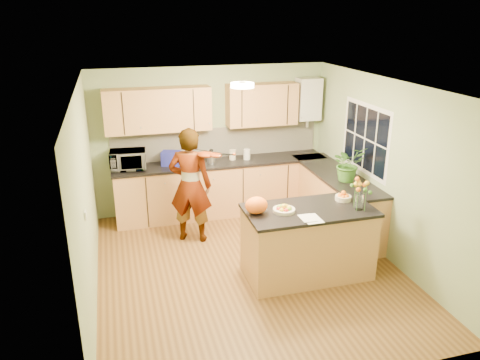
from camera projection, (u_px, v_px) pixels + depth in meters
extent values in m
plane|color=brown|center=(248.00, 268.00, 6.45)|extent=(4.50, 4.50, 0.00)
cube|color=white|center=(249.00, 85.00, 5.60)|extent=(4.00, 4.50, 0.02)
cube|color=gray|center=(211.00, 140.00, 8.06)|extent=(4.00, 0.02, 2.50)
cube|color=gray|center=(324.00, 271.00, 3.98)|extent=(4.00, 0.02, 2.50)
cube|color=gray|center=(86.00, 199.00, 5.52)|extent=(0.02, 4.50, 2.50)
cube|color=gray|center=(386.00, 170.00, 6.53)|extent=(0.02, 4.50, 2.50)
cube|color=#AB7B44|center=(222.00, 188.00, 8.08)|extent=(3.60, 0.60, 0.90)
cube|color=black|center=(221.00, 163.00, 7.92)|extent=(3.64, 0.62, 0.04)
cube|color=#AB7B44|center=(335.00, 202.00, 7.49)|extent=(0.60, 2.20, 0.90)
cube|color=black|center=(336.00, 175.00, 7.33)|extent=(0.62, 2.24, 0.04)
cube|color=beige|center=(217.00, 142.00, 8.09)|extent=(3.60, 0.02, 0.52)
cube|color=#AB7B44|center=(158.00, 110.00, 7.47)|extent=(1.70, 0.34, 0.70)
cube|color=#AB7B44|center=(262.00, 104.00, 7.91)|extent=(1.20, 0.34, 0.70)
cube|color=silver|center=(308.00, 99.00, 8.12)|extent=(0.40, 0.30, 0.72)
cylinder|color=silver|center=(307.00, 122.00, 8.26)|extent=(0.06, 0.06, 0.20)
cube|color=silver|center=(365.00, 139.00, 6.97)|extent=(0.01, 1.30, 1.05)
cube|color=black|center=(365.00, 139.00, 6.96)|extent=(0.01, 1.18, 0.92)
cube|color=silver|center=(86.00, 215.00, 4.96)|extent=(0.02, 0.09, 0.09)
cylinder|color=#FFEABF|center=(242.00, 85.00, 5.88)|extent=(0.30, 0.30, 0.06)
cylinder|color=silver|center=(242.00, 83.00, 5.87)|extent=(0.10, 0.10, 0.02)
cube|color=#AB7B44|center=(308.00, 243.00, 6.16)|extent=(1.62, 0.81, 0.91)
cube|color=black|center=(309.00, 210.00, 6.00)|extent=(1.66, 0.85, 0.04)
cylinder|color=beige|center=(284.00, 210.00, 5.90)|extent=(0.28, 0.28, 0.04)
cylinder|color=beige|center=(343.00, 198.00, 6.26)|extent=(0.21, 0.21, 0.06)
cylinder|color=silver|center=(359.00, 202.00, 5.94)|extent=(0.11, 0.11, 0.21)
ellipsoid|color=orange|center=(256.00, 205.00, 5.82)|extent=(0.31, 0.27, 0.22)
cube|color=white|center=(312.00, 219.00, 5.69)|extent=(0.21, 0.29, 0.01)
imported|color=tan|center=(190.00, 185.00, 6.98)|extent=(0.76, 0.65, 1.77)
imported|color=silver|center=(128.00, 160.00, 7.49)|extent=(0.59, 0.42, 0.31)
cube|color=navy|center=(171.00, 158.00, 7.69)|extent=(0.35, 0.30, 0.23)
cylinder|color=silver|center=(211.00, 157.00, 7.82)|extent=(0.15, 0.15, 0.20)
sphere|color=black|center=(211.00, 149.00, 7.78)|extent=(0.07, 0.07, 0.07)
cylinder|color=beige|center=(232.00, 155.00, 7.99)|extent=(0.15, 0.15, 0.17)
cylinder|color=silver|center=(247.00, 154.00, 8.00)|extent=(0.13, 0.13, 0.18)
imported|color=#3A7025|center=(348.00, 164.00, 6.94)|extent=(0.52, 0.46, 0.53)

